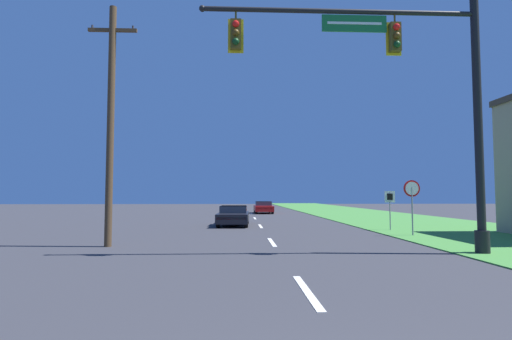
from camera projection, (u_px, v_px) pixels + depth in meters
The scene contains 8 objects.
grass_verge_right at pixel (385, 218), 32.13m from camera, with size 10.00×110.00×0.04m.
road_center_line at pixel (260, 226), 23.68m from camera, with size 0.16×34.80×0.01m.
signal_mast at pixel (413, 89), 12.83m from camera, with size 9.22×0.47×8.63m.
car_ahead at pixel (234, 215), 24.46m from camera, with size 2.01×4.76×1.19m.
far_car at pixel (263, 207), 40.58m from camera, with size 1.82×4.55×1.19m.
stop_sign at pixel (412, 195), 18.25m from camera, with size 0.76×0.07×2.50m.
route_sign_post at pixel (390, 201), 20.93m from camera, with size 0.55×0.06×2.03m.
utility_pole_near at pixel (111, 120), 14.70m from camera, with size 1.80×0.26×8.92m.
Camera 1 is at (-1.34, -1.81, 1.87)m, focal length 28.00 mm.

